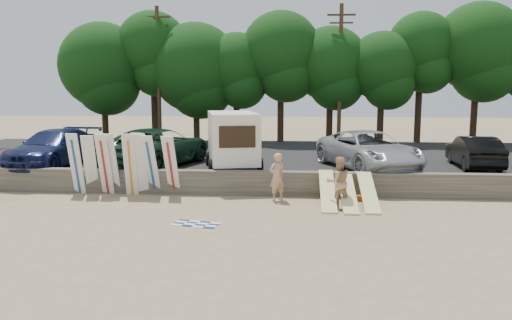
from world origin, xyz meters
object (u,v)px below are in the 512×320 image
(car_0, at_px, (54,148))
(beachgoer_b, at_px, (338,182))
(car_2, at_px, (368,150))
(beachgoer_a, at_px, (277,177))
(cooler, at_px, (326,195))
(car_3, at_px, (474,152))
(car_1, at_px, (157,147))
(box_trailer, at_px, (233,137))

(car_0, bearing_deg, beachgoer_b, -13.72)
(car_2, distance_m, beachgoer_a, 5.58)
(car_0, distance_m, cooler, 13.17)
(car_3, bearing_deg, car_0, 5.99)
(car_0, relative_size, car_1, 0.90)
(box_trailer, relative_size, car_2, 0.71)
(car_3, relative_size, beachgoer_a, 2.39)
(car_2, relative_size, car_3, 1.38)
(car_1, xyz_separation_m, car_2, (9.90, -0.18, -0.04))
(car_1, height_order, beachgoer_a, car_1)
(beachgoer_b, bearing_deg, car_0, -31.45)
(car_0, relative_size, car_2, 0.94)
(beachgoer_b, bearing_deg, box_trailer, -55.79)
(car_3, distance_m, beachgoer_a, 10.05)
(car_2, bearing_deg, car_3, -12.21)
(car_3, height_order, beachgoer_a, car_3)
(car_0, bearing_deg, car_1, 10.00)
(cooler, bearing_deg, beachgoer_b, -83.43)
(car_3, distance_m, cooler, 8.25)
(car_1, bearing_deg, beachgoer_a, 161.53)
(car_2, height_order, car_3, car_2)
(beachgoer_a, bearing_deg, car_0, -55.89)
(box_trailer, xyz_separation_m, car_1, (-3.73, 0.71, -0.54))
(car_1, distance_m, beachgoer_a, 7.13)
(car_3, height_order, beachgoer_b, car_3)
(car_0, height_order, cooler, car_0)
(car_0, distance_m, car_3, 19.74)
(beachgoer_b, relative_size, cooler, 4.98)
(car_1, relative_size, beachgoer_b, 3.43)
(car_2, distance_m, beachgoer_b, 5.08)
(car_0, relative_size, car_3, 1.30)
(box_trailer, relative_size, car_1, 0.68)
(box_trailer, relative_size, beachgoer_a, 2.33)
(car_1, distance_m, car_2, 9.90)
(car_0, bearing_deg, beachgoer_a, -13.08)
(car_2, height_order, cooler, car_2)
(box_trailer, height_order, car_0, box_trailer)
(car_2, xyz_separation_m, cooler, (-2.09, -3.42, -1.41))
(car_1, height_order, cooler, car_1)
(car_2, bearing_deg, cooler, -141.90)
(beachgoer_a, relative_size, cooler, 4.96)
(beachgoer_b, height_order, cooler, beachgoer_b)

